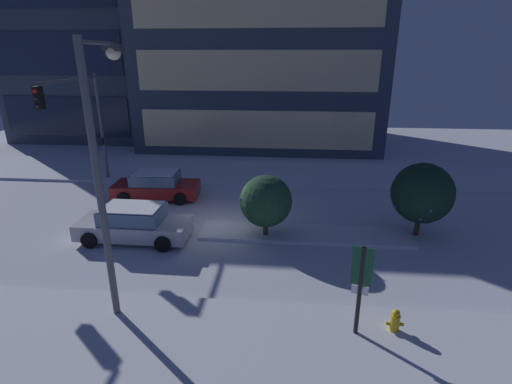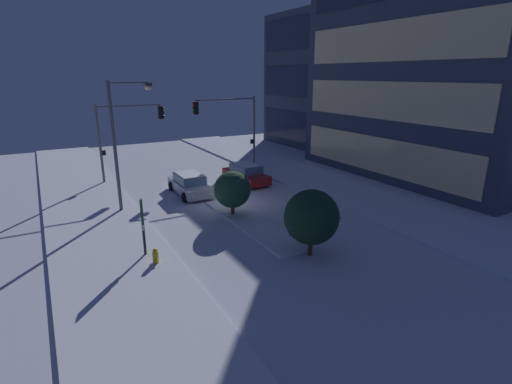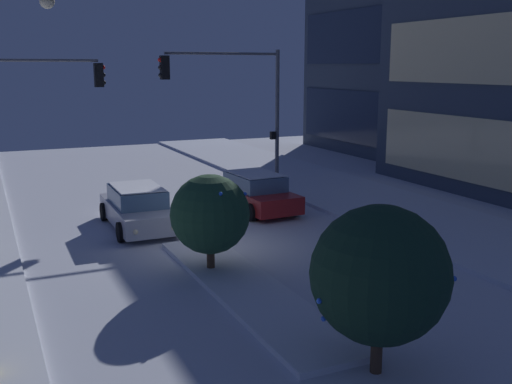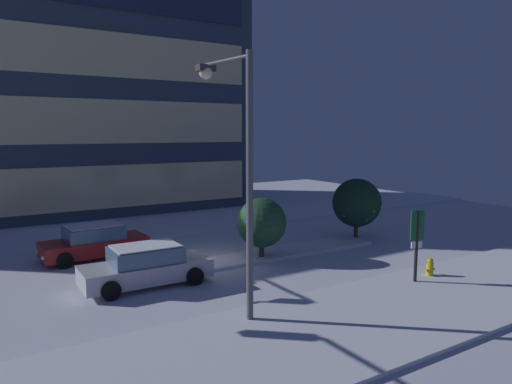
{
  "view_description": "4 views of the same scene",
  "coord_description": "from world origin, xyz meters",
  "px_view_note": "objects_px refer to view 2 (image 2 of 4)",
  "views": [
    {
      "loc": [
        3.15,
        -15.7,
        7.41
      ],
      "look_at": [
        1.76,
        -0.46,
        1.9
      ],
      "focal_mm": 27.14,
      "sensor_mm": 36.0,
      "label": 1
    },
    {
      "loc": [
        21.89,
        -10.3,
        8.14
      ],
      "look_at": [
        3.79,
        -0.14,
        1.82
      ],
      "focal_mm": 27.24,
      "sensor_mm": 36.0,
      "label": 2
    },
    {
      "loc": [
        17.08,
        -6.28,
        5.57
      ],
      "look_at": [
        3.11,
        0.12,
        2.35
      ],
      "focal_mm": 42.2,
      "sensor_mm": 36.0,
      "label": 3
    },
    {
      "loc": [
        -8.7,
        -17.74,
        5.58
      ],
      "look_at": [
        3.26,
        1.31,
        2.7
      ],
      "focal_mm": 32.93,
      "sensor_mm": 36.0,
      "label": 4
    }
  ],
  "objects_px": {
    "fire_hydrant": "(156,257)",
    "car_far": "(246,174)",
    "parking_info_sign": "(143,221)",
    "car_near": "(190,184)",
    "traffic_light_corner_far_left": "(232,120)",
    "traffic_light_corner_near_left": "(126,128)",
    "street_lamp_arched": "(125,129)",
    "decorated_tree_left_of_median": "(311,217)",
    "decorated_tree_median": "(232,190)"
  },
  "relations": [
    {
      "from": "fire_hydrant",
      "to": "car_far",
      "type": "bearing_deg",
      "value": 135.72
    },
    {
      "from": "parking_info_sign",
      "to": "car_near",
      "type": "bearing_deg",
      "value": 73.54
    },
    {
      "from": "traffic_light_corner_far_left",
      "to": "fire_hydrant",
      "type": "xyz_separation_m",
      "value": [
        14.31,
        -10.74,
        -4.01
      ]
    },
    {
      "from": "car_far",
      "to": "traffic_light_corner_near_left",
      "type": "distance_m",
      "value": 9.89
    },
    {
      "from": "fire_hydrant",
      "to": "street_lamp_arched",
      "type": "bearing_deg",
      "value": 174.73
    },
    {
      "from": "parking_info_sign",
      "to": "decorated_tree_left_of_median",
      "type": "height_order",
      "value": "decorated_tree_left_of_median"
    },
    {
      "from": "car_near",
      "to": "decorated_tree_left_of_median",
      "type": "xyz_separation_m",
      "value": [
        11.94,
        1.54,
        1.19
      ]
    },
    {
      "from": "car_far",
      "to": "traffic_light_corner_near_left",
      "type": "bearing_deg",
      "value": 53.06
    },
    {
      "from": "car_near",
      "to": "traffic_light_corner_far_left",
      "type": "bearing_deg",
      "value": 131.23
    },
    {
      "from": "fire_hydrant",
      "to": "decorated_tree_median",
      "type": "distance_m",
      "value": 7.08
    },
    {
      "from": "parking_info_sign",
      "to": "decorated_tree_median",
      "type": "xyz_separation_m",
      "value": [
        -2.89,
        5.92,
        -0.12
      ]
    },
    {
      "from": "traffic_light_corner_near_left",
      "to": "fire_hydrant",
      "type": "bearing_deg",
      "value": -98.18
    },
    {
      "from": "traffic_light_corner_near_left",
      "to": "street_lamp_arched",
      "type": "distance_m",
      "value": 7.42
    },
    {
      "from": "traffic_light_corner_far_left",
      "to": "street_lamp_arched",
      "type": "height_order",
      "value": "street_lamp_arched"
    },
    {
      "from": "parking_info_sign",
      "to": "decorated_tree_left_of_median",
      "type": "distance_m",
      "value": 7.66
    },
    {
      "from": "traffic_light_corner_near_left",
      "to": "decorated_tree_left_of_median",
      "type": "distance_m",
      "value": 18.49
    },
    {
      "from": "car_near",
      "to": "decorated_tree_median",
      "type": "distance_m",
      "value": 5.58
    },
    {
      "from": "decorated_tree_left_of_median",
      "to": "decorated_tree_median",
      "type": "bearing_deg",
      "value": -172.53
    },
    {
      "from": "car_near",
      "to": "traffic_light_corner_near_left",
      "type": "xyz_separation_m",
      "value": [
        -5.88,
        -2.84,
        3.46
      ]
    },
    {
      "from": "traffic_light_corner_far_left",
      "to": "fire_hydrant",
      "type": "relative_size",
      "value": 7.8
    },
    {
      "from": "car_far",
      "to": "decorated_tree_left_of_median",
      "type": "distance_m",
      "value": 13.12
    },
    {
      "from": "car_near",
      "to": "car_far",
      "type": "xyz_separation_m",
      "value": [
        -0.7,
        4.84,
        -0.0
      ]
    },
    {
      "from": "fire_hydrant",
      "to": "parking_info_sign",
      "type": "bearing_deg",
      "value": -169.97
    },
    {
      "from": "car_near",
      "to": "traffic_light_corner_near_left",
      "type": "height_order",
      "value": "traffic_light_corner_near_left"
    },
    {
      "from": "car_far",
      "to": "traffic_light_corner_far_left",
      "type": "xyz_separation_m",
      "value": [
        -4.18,
        0.86,
        3.69
      ]
    },
    {
      "from": "traffic_light_corner_near_left",
      "to": "parking_info_sign",
      "type": "height_order",
      "value": "traffic_light_corner_near_left"
    },
    {
      "from": "decorated_tree_median",
      "to": "decorated_tree_left_of_median",
      "type": "relative_size",
      "value": 0.86
    },
    {
      "from": "car_near",
      "to": "traffic_light_corner_near_left",
      "type": "relative_size",
      "value": 0.78
    },
    {
      "from": "car_far",
      "to": "parking_info_sign",
      "type": "distance_m",
      "value": 13.58
    },
    {
      "from": "traffic_light_corner_near_left",
      "to": "parking_info_sign",
      "type": "xyz_separation_m",
      "value": [
        14.23,
        -2.39,
        -2.41
      ]
    },
    {
      "from": "street_lamp_arched",
      "to": "decorated_tree_left_of_median",
      "type": "bearing_deg",
      "value": -66.42
    },
    {
      "from": "car_far",
      "to": "decorated_tree_median",
      "type": "distance_m",
      "value": 7.49
    },
    {
      "from": "car_far",
      "to": "decorated_tree_left_of_median",
      "type": "height_order",
      "value": "decorated_tree_left_of_median"
    },
    {
      "from": "traffic_light_corner_near_left",
      "to": "fire_hydrant",
      "type": "distance_m",
      "value": 15.92
    },
    {
      "from": "street_lamp_arched",
      "to": "decorated_tree_median",
      "type": "xyz_separation_m",
      "value": [
        4.12,
        4.98,
        -3.41
      ]
    },
    {
      "from": "traffic_light_corner_near_left",
      "to": "traffic_light_corner_far_left",
      "type": "height_order",
      "value": "traffic_light_corner_far_left"
    },
    {
      "from": "parking_info_sign",
      "to": "decorated_tree_median",
      "type": "bearing_deg",
      "value": 41.59
    },
    {
      "from": "traffic_light_corner_far_left",
      "to": "decorated_tree_left_of_median",
      "type": "bearing_deg",
      "value": 76.1
    },
    {
      "from": "decorated_tree_left_of_median",
      "to": "car_far",
      "type": "bearing_deg",
      "value": 165.36
    },
    {
      "from": "car_far",
      "to": "parking_info_sign",
      "type": "xyz_separation_m",
      "value": [
        9.05,
        -10.07,
        1.06
      ]
    },
    {
      "from": "street_lamp_arched",
      "to": "decorated_tree_left_of_median",
      "type": "xyz_separation_m",
      "value": [
        10.6,
        5.83,
        -3.16
      ]
    },
    {
      "from": "street_lamp_arched",
      "to": "parking_info_sign",
      "type": "xyz_separation_m",
      "value": [
        7.0,
        -0.94,
        -3.3
      ]
    },
    {
      "from": "traffic_light_corner_far_left",
      "to": "parking_info_sign",
      "type": "relative_size",
      "value": 2.28
    },
    {
      "from": "car_far",
      "to": "traffic_light_corner_far_left",
      "type": "distance_m",
      "value": 5.64
    },
    {
      "from": "street_lamp_arched",
      "to": "fire_hydrant",
      "type": "relative_size",
      "value": 9.63
    },
    {
      "from": "car_far",
      "to": "traffic_light_corner_far_left",
      "type": "height_order",
      "value": "traffic_light_corner_far_left"
    },
    {
      "from": "car_far",
      "to": "street_lamp_arched",
      "type": "xyz_separation_m",
      "value": [
        2.05,
        -9.13,
        4.35
      ]
    },
    {
      "from": "traffic_light_corner_far_left",
      "to": "street_lamp_arched",
      "type": "relative_size",
      "value": 0.81
    },
    {
      "from": "car_near",
      "to": "fire_hydrant",
      "type": "height_order",
      "value": "car_near"
    },
    {
      "from": "car_near",
      "to": "car_far",
      "type": "bearing_deg",
      "value": 98.95
    }
  ]
}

